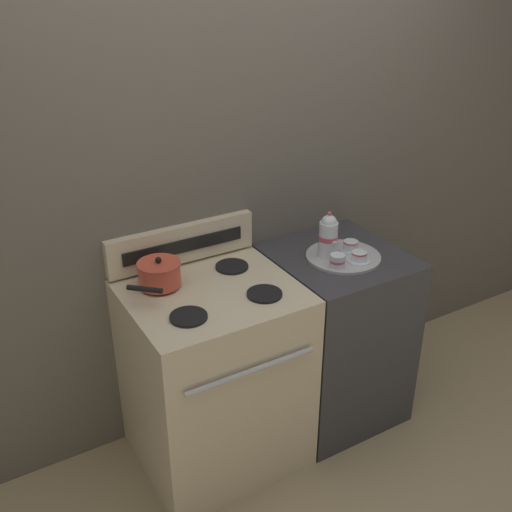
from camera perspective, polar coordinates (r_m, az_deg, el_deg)
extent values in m
plane|color=tan|center=(3.25, 1.41, -16.04)|extent=(6.00, 6.00, 0.00)
cube|color=#666056|center=(2.90, -1.97, 4.33)|extent=(6.00, 0.05, 2.20)
cube|color=beige|center=(2.84, -3.91, -11.37)|extent=(0.74, 0.65, 0.92)
cylinder|color=silver|center=(2.44, -0.42, -10.90)|extent=(0.59, 0.02, 0.02)
cylinder|color=black|center=(2.63, -9.09, -2.80)|extent=(0.15, 0.15, 0.01)
cylinder|color=black|center=(2.76, -2.31, -1.00)|extent=(0.15, 0.15, 0.01)
cylinder|color=black|center=(2.40, -6.44, -5.77)|extent=(0.15, 0.15, 0.01)
cylinder|color=black|center=(2.54, 0.81, -3.63)|extent=(0.15, 0.15, 0.01)
cube|color=beige|center=(2.78, -7.08, 1.17)|extent=(0.72, 0.05, 0.18)
cube|color=black|center=(2.75, -6.85, 0.96)|extent=(0.59, 0.01, 0.06)
cube|color=#38383D|center=(3.14, 7.35, -7.39)|extent=(0.61, 0.65, 0.92)
cylinder|color=#D14C38|center=(2.61, -9.17, -1.76)|extent=(0.18, 0.18, 0.10)
cylinder|color=#D14C38|center=(2.58, -9.26, -0.72)|extent=(0.19, 0.19, 0.01)
sphere|color=black|center=(2.58, -9.28, -0.39)|extent=(0.03, 0.03, 0.03)
cylinder|color=black|center=(2.46, -10.56, -3.12)|extent=(0.12, 0.12, 0.02)
cylinder|color=#B2B2B7|center=(2.88, 8.31, -0.05)|extent=(0.36, 0.36, 0.01)
cylinder|color=silver|center=(2.83, 6.82, 1.63)|extent=(0.09, 0.09, 0.17)
cylinder|color=#C6475B|center=(2.82, 6.83, 1.79)|extent=(0.09, 0.09, 0.02)
sphere|color=silver|center=(2.79, 6.91, 3.21)|extent=(0.07, 0.07, 0.07)
sphere|color=#C6475B|center=(2.77, 6.96, 4.07)|extent=(0.02, 0.02, 0.02)
cone|color=silver|center=(2.78, 7.63, 1.29)|extent=(0.03, 0.07, 0.05)
cylinder|color=silver|center=(2.83, 9.75, -0.41)|extent=(0.11, 0.11, 0.01)
cylinder|color=silver|center=(2.82, 9.78, 0.01)|extent=(0.07, 0.07, 0.04)
cylinder|color=#C6475B|center=(2.81, 9.81, 0.30)|extent=(0.07, 0.07, 0.01)
cylinder|color=silver|center=(2.93, 8.98, 0.64)|extent=(0.11, 0.11, 0.01)
cylinder|color=silver|center=(2.92, 9.01, 1.05)|extent=(0.07, 0.07, 0.04)
cylinder|color=#C6475B|center=(2.91, 9.03, 1.34)|extent=(0.07, 0.07, 0.01)
cylinder|color=silver|center=(2.75, 7.76, -0.44)|extent=(0.07, 0.07, 0.06)
cylinder|color=#C6475B|center=(2.75, 7.76, -0.44)|extent=(0.07, 0.07, 0.01)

